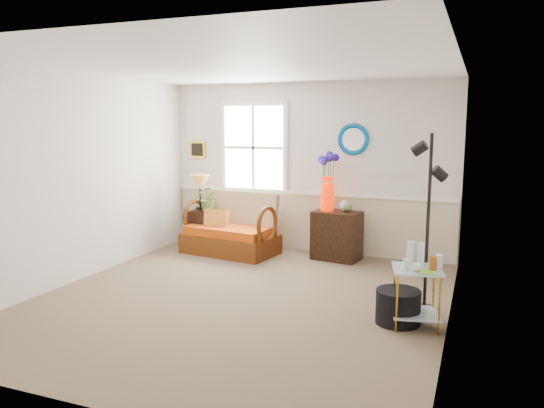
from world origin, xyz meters
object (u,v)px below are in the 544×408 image
at_px(lamp_stand, 201,229).
at_px(side_table, 416,297).
at_px(ottoman, 398,307).
at_px(loveseat, 230,224).
at_px(cabinet, 337,236).
at_px(floor_lamp, 428,224).

distance_m(lamp_stand, side_table, 4.15).
distance_m(side_table, ottoman, 0.21).
bearing_deg(loveseat, cabinet, 16.79).
xyz_separation_m(lamp_stand, ottoman, (3.40, -2.10, -0.14)).
xyz_separation_m(loveseat, lamp_stand, (-0.57, 0.13, -0.15)).
relative_size(lamp_stand, floor_lamp, 0.32).
height_order(side_table, ottoman, side_table).
height_order(loveseat, ottoman, loveseat).
height_order(side_table, floor_lamp, floor_lamp).
bearing_deg(floor_lamp, cabinet, 134.05).
relative_size(loveseat, ottoman, 3.12).
xyz_separation_m(side_table, floor_lamp, (0.04, 0.50, 0.65)).
distance_m(side_table, floor_lamp, 0.82).
xyz_separation_m(lamp_stand, floor_lamp, (3.61, -1.62, 0.64)).
relative_size(loveseat, floor_lamp, 0.74).
height_order(loveseat, lamp_stand, loveseat).
distance_m(lamp_stand, cabinet, 2.19).
xyz_separation_m(floor_lamp, ottoman, (-0.21, -0.49, -0.77)).
distance_m(cabinet, side_table, 2.63).
distance_m(loveseat, lamp_stand, 0.61).
distance_m(lamp_stand, floor_lamp, 4.01).
bearing_deg(cabinet, loveseat, -162.37).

